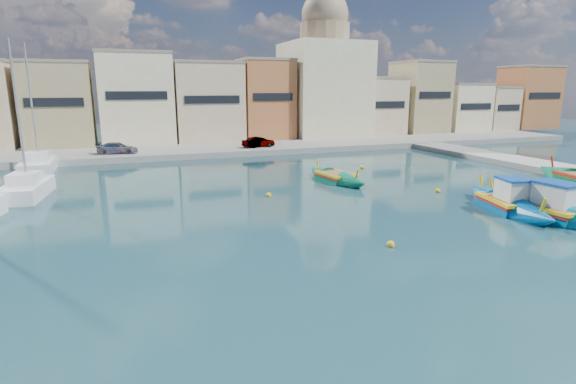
{
  "coord_description": "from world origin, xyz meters",
  "views": [
    {
      "loc": [
        -15.77,
        -15.84,
        6.79
      ],
      "look_at": [
        -7.68,
        6.0,
        1.4
      ],
      "focal_mm": 28.0,
      "sensor_mm": 36.0,
      "label": 1
    }
  ],
  "objects": [
    {
      "name": "ground",
      "position": [
        0.0,
        0.0,
        0.0
      ],
      "size": [
        160.0,
        160.0,
        0.0
      ],
      "primitive_type": "plane",
      "color": "#163542",
      "rests_on": "ground"
    },
    {
      "name": "north_quay",
      "position": [
        0.0,
        32.0,
        0.3
      ],
      "size": [
        80.0,
        8.0,
        0.6
      ],
      "primitive_type": "cube",
      "color": "gray",
      "rests_on": "ground"
    },
    {
      "name": "north_townhouses",
      "position": [
        6.68,
        39.36,
        5.0
      ],
      "size": [
        83.2,
        7.87,
        10.19
      ],
      "color": "#CEB58F",
      "rests_on": "ground"
    },
    {
      "name": "church_block",
      "position": [
        10.0,
        40.0,
        8.41
      ],
      "size": [
        10.0,
        10.0,
        19.1
      ],
      "color": "beige",
      "rests_on": "ground"
    },
    {
      "name": "parked_cars",
      "position": [
        -7.58,
        30.5,
        1.16
      ],
      "size": [
        18.09,
        2.19,
        1.17
      ],
      "color": "#4C1919",
      "rests_on": "north_quay"
    },
    {
      "name": "luzzu_turquoise_cabin",
      "position": [
        5.35,
        1.23,
        0.38
      ],
      "size": [
        3.12,
        9.85,
        3.11
      ],
      "color": "#007AA1",
      "rests_on": "ground"
    },
    {
      "name": "luzzu_blue_cabin",
      "position": [
        4.57,
        3.0,
        0.36
      ],
      "size": [
        4.05,
        8.63,
        2.97
      ],
      "color": "#005DA4",
      "rests_on": "ground"
    },
    {
      "name": "luzzu_green",
      "position": [
        -0.99,
        13.77,
        0.25
      ],
      "size": [
        2.81,
        7.55,
        2.32
      ],
      "color": "#0A704D",
      "rests_on": "ground"
    },
    {
      "name": "yacht_north",
      "position": [
        -22.48,
        27.76,
        0.44
      ],
      "size": [
        2.54,
        8.47,
        11.26
      ],
      "color": "white",
      "rests_on": "ground"
    },
    {
      "name": "yacht_midnorth",
      "position": [
        -21.56,
        17.68,
        0.42
      ],
      "size": [
        3.05,
        7.64,
        10.55
      ],
      "color": "white",
      "rests_on": "ground"
    },
    {
      "name": "mooring_buoys",
      "position": [
        2.19,
        6.27,
        0.08
      ],
      "size": [
        20.94,
        20.44,
        0.36
      ],
      "color": "yellow",
      "rests_on": "ground"
    }
  ]
}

